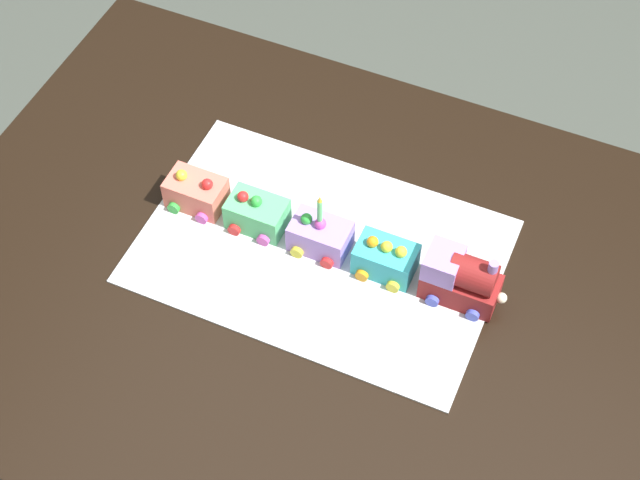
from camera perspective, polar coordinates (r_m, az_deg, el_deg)
name	(u,v)px	position (r m, az deg, el deg)	size (l,w,h in m)	color
ground_plane	(328,467)	(2.25, 0.45, -13.26)	(8.00, 8.00, 0.00)	#474C44
dining_table	(330,321)	(1.69, 0.59, -4.81)	(1.40, 1.00, 0.74)	black
cake_board	(320,251)	(1.64, 0.00, -0.66)	(0.60, 0.40, 0.00)	silver
cake_locomotive	(461,278)	(1.57, 8.33, -2.26)	(0.14, 0.08, 0.12)	maroon
cake_car_hopper_turquoise	(386,258)	(1.60, 3.90, -1.09)	(0.10, 0.08, 0.07)	#38B7C6
cake_car_caboose_lavender	(320,236)	(1.62, 0.00, 0.26)	(0.10, 0.08, 0.07)	#AD84E0
cake_car_tanker_mint_green	(257,213)	(1.65, -3.74, 1.58)	(0.10, 0.08, 0.07)	#59CC7A
cake_car_gondola_coral	(196,192)	(1.69, -7.32, 2.83)	(0.10, 0.08, 0.07)	#F27260
birthday_candle	(320,209)	(1.56, -0.01, 1.86)	(0.01, 0.01, 0.06)	#66D872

